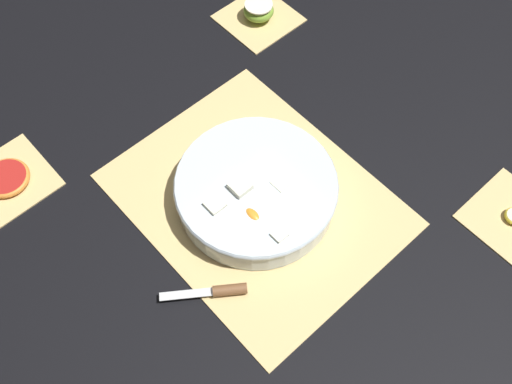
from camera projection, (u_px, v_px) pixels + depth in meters
ground_plane at (256, 200)px, 1.06m from camera, size 6.00×6.00×0.00m
bamboo_mat_center at (256, 199)px, 1.05m from camera, size 0.48×0.38×0.01m
coaster_mat_near_right at (259, 18)px, 1.28m from camera, size 0.15×0.15×0.01m
coaster_mat_far_right at (8, 181)px, 1.07m from camera, size 0.15×0.15×0.01m
fruit_salad_bowl at (256, 189)px, 1.02m from camera, size 0.28×0.28×0.07m
paring_knife at (225, 290)px, 0.95m from camera, size 0.10×0.12×0.02m
apple_half at (259, 10)px, 1.26m from camera, size 0.06×0.06×0.04m
grapefruit_slice at (6, 178)px, 1.06m from camera, size 0.08×0.08×0.01m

